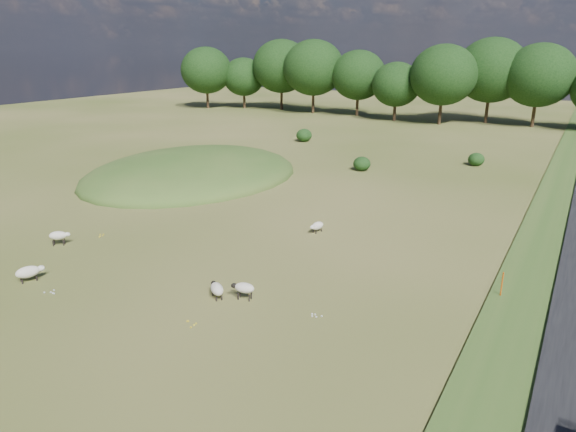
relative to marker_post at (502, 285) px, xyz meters
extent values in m
plane|color=#3D5219|center=(-14.05, 18.50, -0.60)|extent=(160.00, 160.00, 0.00)
ellipsoid|color=#33561E|center=(-26.05, 10.50, -0.60)|extent=(16.00, 20.00, 4.00)
cylinder|color=black|center=(-57.01, 51.07, 1.29)|extent=(0.44, 0.44, 3.77)
ellipsoid|color=black|center=(-57.01, 51.07, 5.90)|extent=(8.81, 8.81, 7.93)
cylinder|color=black|center=(-51.67, 54.73, 0.96)|extent=(0.44, 0.44, 3.12)
ellipsoid|color=black|center=(-51.67, 54.73, 4.78)|extent=(7.28, 7.28, 6.55)
cylinder|color=black|center=(-44.59, 55.85, 1.51)|extent=(0.44, 0.44, 4.21)
ellipsoid|color=black|center=(-44.59, 55.85, 6.65)|extent=(9.83, 9.83, 8.84)
cylinder|color=black|center=(-37.48, 54.05, 1.49)|extent=(0.44, 0.44, 4.18)
ellipsoid|color=black|center=(-37.48, 54.05, 6.60)|extent=(9.75, 9.75, 8.78)
cylinder|color=black|center=(-29.99, 54.75, 1.20)|extent=(0.44, 0.44, 3.61)
ellipsoid|color=black|center=(-29.99, 54.75, 5.61)|extent=(8.41, 8.41, 7.57)
cylinder|color=black|center=(-22.87, 51.93, 0.91)|extent=(0.44, 0.44, 3.02)
ellipsoid|color=black|center=(-22.87, 51.93, 4.60)|extent=(7.04, 7.04, 6.34)
cylinder|color=black|center=(-16.13, 51.48, 1.35)|extent=(0.44, 0.44, 3.90)
ellipsoid|color=black|center=(-16.13, 51.48, 6.11)|extent=(9.09, 9.09, 8.18)
cylinder|color=black|center=(-10.80, 56.40, 1.51)|extent=(0.44, 0.44, 4.22)
ellipsoid|color=black|center=(-10.80, 56.40, 6.67)|extent=(9.85, 9.85, 8.86)
cylinder|color=black|center=(-4.60, 55.45, 1.37)|extent=(0.44, 0.44, 3.94)
ellipsoid|color=black|center=(-4.60, 55.45, 6.19)|extent=(9.20, 9.20, 8.28)
ellipsoid|color=black|center=(-14.48, 19.43, 0.01)|extent=(1.50, 1.50, 1.23)
ellipsoid|color=black|center=(-6.25, 26.51, -0.01)|extent=(1.44, 1.44, 1.18)
ellipsoid|color=black|center=(-25.84, 29.68, 0.13)|extent=(1.78, 1.78, 1.46)
cylinder|color=#D8590C|center=(0.00, 0.00, 0.00)|extent=(0.06, 0.06, 1.20)
ellipsoid|color=beige|center=(-10.51, -6.15, -0.18)|extent=(1.06, 0.96, 0.48)
ellipsoid|color=black|center=(-10.92, -5.85, -0.15)|extent=(0.38, 0.37, 0.24)
cylinder|color=black|center=(-10.80, -6.09, -0.51)|extent=(0.07, 0.07, 0.18)
cylinder|color=black|center=(-10.66, -5.90, -0.51)|extent=(0.07, 0.07, 0.18)
cylinder|color=black|center=(-10.35, -6.41, -0.51)|extent=(0.07, 0.07, 0.18)
cylinder|color=black|center=(-10.22, -6.22, -0.51)|extent=(0.07, 0.07, 0.18)
ellipsoid|color=beige|center=(-21.79, -5.58, -0.03)|extent=(1.01, 0.95, 0.47)
ellipsoid|color=silver|center=(-21.40, -5.27, 0.00)|extent=(0.37, 0.36, 0.23)
cylinder|color=black|center=(-21.65, -5.32, -0.43)|extent=(0.07, 0.07, 0.33)
cylinder|color=black|center=(-21.51, -5.50, -0.43)|extent=(0.07, 0.07, 0.33)
cylinder|color=black|center=(-22.06, -5.66, -0.43)|extent=(0.07, 0.07, 0.33)
cylinder|color=black|center=(-21.92, -5.83, -0.43)|extent=(0.07, 0.07, 0.33)
ellipsoid|color=beige|center=(-19.01, -9.23, -0.14)|extent=(0.93, 1.18, 0.54)
ellipsoid|color=silver|center=(-18.79, -8.71, -0.10)|extent=(0.37, 0.41, 0.27)
cylinder|color=black|center=(-19.01, -8.89, -0.50)|extent=(0.08, 0.08, 0.20)
cylinder|color=black|center=(-18.77, -9.00, -0.50)|extent=(0.08, 0.08, 0.20)
cylinder|color=black|center=(-19.25, -9.45, -0.50)|extent=(0.08, 0.08, 0.20)
cylinder|color=black|center=(-19.01, -9.56, -0.50)|extent=(0.08, 0.08, 0.20)
ellipsoid|color=beige|center=(-9.41, -5.67, -0.06)|extent=(0.95, 0.64, 0.45)
ellipsoid|color=black|center=(-9.87, -5.77, -0.03)|extent=(0.32, 0.27, 0.23)
cylinder|color=black|center=(-9.63, -5.83, -0.44)|extent=(0.06, 0.06, 0.32)
cylinder|color=black|center=(-9.68, -5.62, -0.44)|extent=(0.06, 0.06, 0.32)
cylinder|color=black|center=(-9.13, -5.73, -0.44)|extent=(0.06, 0.06, 0.32)
cylinder|color=black|center=(-9.18, -5.51, -0.44)|extent=(0.06, 0.06, 0.32)
ellipsoid|color=beige|center=(-10.58, 3.40, -0.21)|extent=(0.65, 0.97, 0.45)
ellipsoid|color=silver|center=(-10.69, 2.93, -0.18)|extent=(0.27, 0.33, 0.23)
cylinder|color=black|center=(-10.53, 3.12, -0.52)|extent=(0.06, 0.06, 0.17)
cylinder|color=black|center=(-10.75, 3.17, -0.52)|extent=(0.06, 0.06, 0.17)
cylinder|color=black|center=(-10.42, 3.62, -0.52)|extent=(0.06, 0.06, 0.17)
cylinder|color=black|center=(-10.63, 3.67, -0.52)|extent=(0.06, 0.06, 0.17)
camera|label=1|loc=(2.16, -21.75, 9.64)|focal=32.00mm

